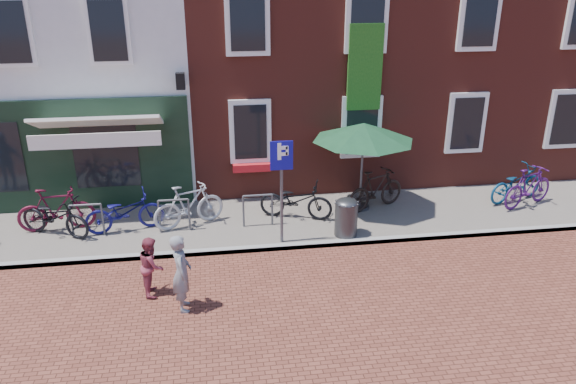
{
  "coord_description": "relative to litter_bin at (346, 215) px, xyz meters",
  "views": [
    {
      "loc": [
        -0.56,
        -11.04,
        5.93
      ],
      "look_at": [
        1.13,
        0.41,
        1.26
      ],
      "focal_mm": 34.4,
      "sensor_mm": 36.0,
      "label": 1
    }
  ],
  "objects": [
    {
      "name": "ground",
      "position": [
        -2.5,
        -0.39,
        -0.61
      ],
      "size": [
        80.0,
        80.0,
        0.0
      ],
      "primitive_type": "plane",
      "color": "brown"
    },
    {
      "name": "sidewalk",
      "position": [
        -1.5,
        1.11,
        -0.56
      ],
      "size": [
        24.0,
        3.0,
        0.1
      ],
      "primitive_type": "cube",
      "color": "slate",
      "rests_on": "ground"
    },
    {
      "name": "building_stucco",
      "position": [
        -7.5,
        6.61,
        3.89
      ],
      "size": [
        8.0,
        8.0,
        9.0
      ],
      "primitive_type": "cube",
      "color": "silver",
      "rests_on": "ground"
    },
    {
      "name": "building_brick_mid",
      "position": [
        -0.5,
        6.61,
        4.39
      ],
      "size": [
        6.0,
        8.0,
        10.0
      ],
      "primitive_type": "cube",
      "color": "maroon",
      "rests_on": "ground"
    },
    {
      "name": "building_brick_right",
      "position": [
        5.5,
        6.61,
        4.39
      ],
      "size": [
        6.0,
        8.0,
        10.0
      ],
      "primitive_type": "cube",
      "color": "maroon",
      "rests_on": "ground"
    },
    {
      "name": "litter_bin",
      "position": [
        0.0,
        0.0,
        0.0
      ],
      "size": [
        0.54,
        0.54,
        0.99
      ],
      "color": "#39393C",
      "rests_on": "sidewalk"
    },
    {
      "name": "parking_sign",
      "position": [
        -1.55,
        -0.15,
        1.16
      ],
      "size": [
        0.5,
        0.08,
        2.43
      ],
      "color": "#4C4C4F",
      "rests_on": "sidewalk"
    },
    {
      "name": "parasol",
      "position": [
        0.75,
        1.49,
        1.65
      ],
      "size": [
        2.59,
        2.59,
        2.4
      ],
      "color": "#4C4C4F",
      "rests_on": "sidewalk"
    },
    {
      "name": "woman",
      "position": [
        -3.72,
        -2.4,
        0.15
      ],
      "size": [
        0.41,
        0.58,
        1.52
      ],
      "primitive_type": "imported",
      "rotation": [
        0.0,
        0.0,
        1.65
      ],
      "color": "slate",
      "rests_on": "ground"
    },
    {
      "name": "boy",
      "position": [
        -4.32,
        -1.76,
        -0.01
      ],
      "size": [
        0.48,
        0.6,
        1.2
      ],
      "primitive_type": "imported",
      "rotation": [
        0.0,
        0.0,
        1.61
      ],
      "color": "#903645",
      "rests_on": "ground"
    },
    {
      "name": "bicycle_0",
      "position": [
        -6.76,
        0.97,
        -0.03
      ],
      "size": [
        1.94,
        1.4,
        0.97
      ],
      "primitive_type": "imported",
      "rotation": [
        0.0,
        0.0,
        1.11
      ],
      "color": "black",
      "rests_on": "sidewalk"
    },
    {
      "name": "bicycle_1",
      "position": [
        -6.79,
        1.27,
        0.03
      ],
      "size": [
        1.83,
        0.66,
        1.07
      ],
      "primitive_type": "imported",
      "rotation": [
        0.0,
        0.0,
        1.66
      ],
      "color": "#500D20",
      "rests_on": "sidewalk"
    },
    {
      "name": "bicycle_2",
      "position": [
        -5.17,
        1.01,
        -0.03
      ],
      "size": [
        1.94,
        1.02,
        0.97
      ],
      "primitive_type": "imported",
      "rotation": [
        0.0,
        0.0,
        1.79
      ],
      "color": "#121058",
      "rests_on": "sidewalk"
    },
    {
      "name": "bicycle_3",
      "position": [
        -3.66,
        1.06,
        0.03
      ],
      "size": [
        1.85,
        1.14,
        1.07
      ],
      "primitive_type": "imported",
      "rotation": [
        0.0,
        0.0,
        1.96
      ],
      "color": "#AEAFB1",
      "rests_on": "sidewalk"
    },
    {
      "name": "bicycle_4",
      "position": [
        -1.01,
        1.13,
        -0.03
      ],
      "size": [
        1.95,
        1.23,
        0.97
      ],
      "primitive_type": "imported",
      "rotation": [
        0.0,
        0.0,
        1.22
      ],
      "color": "black",
      "rests_on": "sidewalk"
    },
    {
      "name": "bicycle_5",
      "position": [
        1.13,
        1.41,
        0.03
      ],
      "size": [
        1.84,
        1.18,
        1.07
      ],
      "primitive_type": "imported",
      "rotation": [
        0.0,
        0.0,
        1.98
      ],
      "color": "black",
      "rests_on": "sidewalk"
    },
    {
      "name": "bicycle_6",
      "position": [
        5.05,
        1.39,
        -0.03
      ],
      "size": [
        1.95,
        1.23,
        0.97
      ],
      "primitive_type": "imported",
      "rotation": [
        0.0,
        0.0,
        1.92
      ],
      "color": "navy",
      "rests_on": "sidewalk"
    },
    {
      "name": "bicycle_7",
      "position": [
        5.17,
        0.99,
        0.03
      ],
      "size": [
        1.85,
        1.14,
        1.07
      ],
      "primitive_type": "imported",
      "rotation": [
        0.0,
        0.0,
        1.95
      ],
      "color": "#3F1151",
      "rests_on": "sidewalk"
    }
  ]
}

